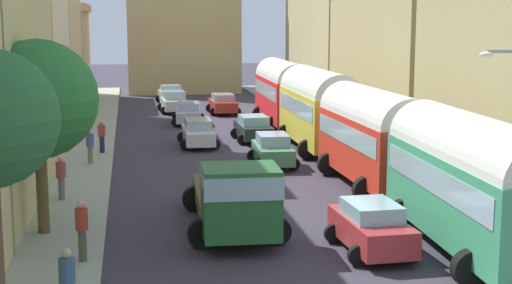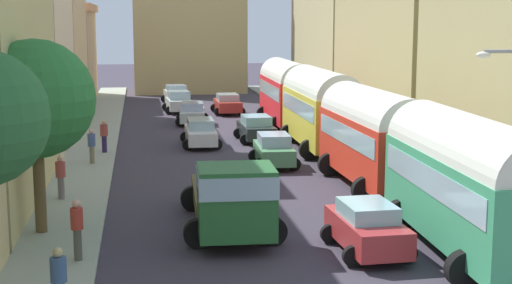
{
  "view_description": "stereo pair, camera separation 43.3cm",
  "coord_description": "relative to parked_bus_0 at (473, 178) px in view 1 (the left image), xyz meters",
  "views": [
    {
      "loc": [
        -5.14,
        -13.39,
        6.79
      ],
      "look_at": [
        0.0,
        16.85,
        1.78
      ],
      "focal_mm": 52.7,
      "sensor_mm": 36.0,
      "label": 1
    },
    {
      "loc": [
        -4.71,
        -13.46,
        6.79
      ],
      "look_at": [
        0.0,
        16.85,
        1.78
      ],
      "focal_mm": 52.7,
      "sensor_mm": 36.0,
      "label": 2
    }
  ],
  "objects": [
    {
      "name": "building_right_2",
      "position": [
        6.32,
        22.73,
        2.76
      ],
      "size": [
        5.32,
        14.93,
        10.01
      ],
      "color": "tan",
      "rests_on": "ground"
    },
    {
      "name": "parked_bus_2",
      "position": [
        0.0,
        18.0,
        0.08
      ],
      "size": [
        3.39,
        8.67,
        4.26
      ],
      "color": "gold",
      "rests_on": "ground"
    },
    {
      "name": "pedestrian_4",
      "position": [
        -11.22,
        -3.32,
        -1.26
      ],
      "size": [
        0.46,
        0.46,
        1.77
      ],
      "color": "#202741",
      "rests_on": "ground"
    },
    {
      "name": "ground_plane",
      "position": [
        -4.6,
        20.5,
        -2.27
      ],
      "size": [
        154.0,
        154.0,
        0.0
      ],
      "primitive_type": "plane",
      "color": "#39333F"
    },
    {
      "name": "cargo_truck_0",
      "position": [
        -6.51,
        3.03,
        -0.98
      ],
      "size": [
        3.31,
        7.56,
        2.52
      ],
      "color": "#255D2C",
      "rests_on": "ground"
    },
    {
      "name": "car_3",
      "position": [
        -6.36,
        41.4,
        -1.5
      ],
      "size": [
        2.49,
        3.77,
        1.52
      ],
      "color": "silver",
      "rests_on": "ground"
    },
    {
      "name": "car_4",
      "position": [
        -2.82,
        0.57,
        -1.5
      ],
      "size": [
        2.25,
        3.67,
        1.52
      ],
      "color": "#AE2E30",
      "rests_on": "ground"
    },
    {
      "name": "car_5",
      "position": [
        -3.18,
        14.04,
        -1.51
      ],
      "size": [
        2.24,
        3.7,
        1.53
      ],
      "color": "#4A8B59",
      "rests_on": "ground"
    },
    {
      "name": "car_2",
      "position": [
        -6.48,
        35.35,
        -1.48
      ],
      "size": [
        2.43,
        3.79,
        1.6
      ],
      "color": "silver",
      "rests_on": "ground"
    },
    {
      "name": "pedestrian_3",
      "position": [
        -11.15,
        18.26,
        -1.26
      ],
      "size": [
        0.48,
        0.48,
        1.79
      ],
      "color": "#2A1F4B",
      "rests_on": "ground"
    },
    {
      "name": "building_left_3",
      "position": [
        -15.56,
        31.9,
        4.27
      ],
      "size": [
        4.91,
        11.48,
        13.08
      ],
      "color": "tan",
      "rests_on": "ground"
    },
    {
      "name": "distant_church",
      "position": [
        -4.6,
        51.61,
        4.31
      ],
      "size": [
        10.31,
        7.09,
        18.26
      ],
      "color": "tan",
      "rests_on": "ground"
    },
    {
      "name": "building_left_4",
      "position": [
        -15.72,
        44.18,
        1.77
      ],
      "size": [
        5.76,
        12.11,
        8.03
      ],
      "color": "tan",
      "rests_on": "ground"
    },
    {
      "name": "parked_bus_0",
      "position": [
        0.0,
        0.0,
        0.0
      ],
      "size": [
        3.49,
        8.87,
        4.1
      ],
      "color": "#3A9C6C",
      "rests_on": "ground"
    },
    {
      "name": "pedestrian_1",
      "position": [
        -12.32,
        8.32,
        -1.27
      ],
      "size": [
        0.48,
        0.48,
        1.77
      ],
      "color": "slate",
      "rests_on": "ground"
    },
    {
      "name": "sidewalk_left",
      "position": [
        -11.85,
        20.5,
        -2.2
      ],
      "size": [
        2.5,
        70.0,
        0.14
      ],
      "primitive_type": "cube",
      "color": "#969F90",
      "rests_on": "ground"
    },
    {
      "name": "roadside_tree_1",
      "position": [
        -12.5,
        3.86,
        2.09
      ],
      "size": [
        3.7,
        3.7,
        6.23
      ],
      "color": "brown",
      "rests_on": "ground"
    },
    {
      "name": "sidewalk_right",
      "position": [
        2.65,
        20.5,
        -2.2
      ],
      "size": [
        2.5,
        70.0,
        0.14
      ],
      "primitive_type": "cube",
      "color": "gray",
      "rests_on": "ground"
    },
    {
      "name": "car_1",
      "position": [
        -5.94,
        28.9,
        -1.54
      ],
      "size": [
        2.35,
        3.95,
        1.44
      ],
      "color": "silver",
      "rests_on": "ground"
    },
    {
      "name": "car_0",
      "position": [
        -6.11,
        20.22,
        -1.52
      ],
      "size": [
        2.15,
        4.21,
        1.49
      ],
      "color": "silver",
      "rests_on": "ground"
    },
    {
      "name": "car_6",
      "position": [
        -2.87,
        21.39,
        -1.53
      ],
      "size": [
        2.31,
        3.91,
        1.46
      ],
      "color": "#222A29",
      "rests_on": "ground"
    },
    {
      "name": "pedestrian_2",
      "position": [
        -11.13,
        0.76,
        -1.19
      ],
      "size": [
        0.4,
        0.4,
        1.88
      ],
      "color": "#4B4C40",
      "rests_on": "ground"
    },
    {
      "name": "pedestrian_0",
      "position": [
        -11.59,
        15.3,
        -1.26
      ],
      "size": [
        0.38,
        0.38,
        1.78
      ],
      "color": "#757057",
      "rests_on": "ground"
    },
    {
      "name": "parked_bus_1",
      "position": [
        0.0,
        9.0,
        -0.03
      ],
      "size": [
        3.3,
        8.26,
        4.05
      ],
      "color": "red",
      "rests_on": "ground"
    },
    {
      "name": "car_7",
      "position": [
        -3.01,
        34.07,
        -1.53
      ],
      "size": [
        2.29,
        3.92,
        1.46
      ],
      "color": "#AA3126",
      "rests_on": "ground"
    },
    {
      "name": "building_left_2",
      "position": [
        -15.28,
        20.83,
        5.04
      ],
      "size": [
        4.81,
        9.98,
        14.56
      ],
      "color": "beige",
      "rests_on": "ground"
    },
    {
      "name": "building_right_3",
      "position": [
        6.3,
        37.76,
        4.75
      ],
      "size": [
        5.29,
        14.33,
        14.01
      ],
      "color": "tan",
      "rests_on": "ground"
    },
    {
      "name": "parked_bus_3",
      "position": [
        -0.0,
        27.0,
        0.09
      ],
      "size": [
        3.32,
        8.73,
        4.23
      ],
      "color": "red",
      "rests_on": "ground"
    }
  ]
}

